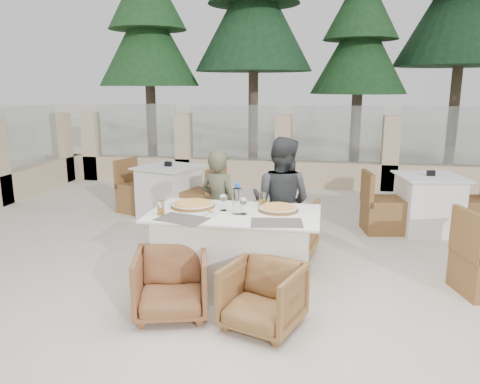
% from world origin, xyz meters
% --- Properties ---
extents(ground, '(80.00, 80.00, 0.00)m').
position_xyz_m(ground, '(0.00, 0.00, 0.00)').
color(ground, beige).
rests_on(ground, ground).
extents(sand_patch, '(30.00, 16.00, 0.01)m').
position_xyz_m(sand_patch, '(0.00, 14.00, 0.01)').
color(sand_patch, beige).
rests_on(sand_patch, ground).
extents(perimeter_wall_far, '(10.00, 0.34, 1.60)m').
position_xyz_m(perimeter_wall_far, '(0.00, 4.80, 0.80)').
color(perimeter_wall_far, beige).
rests_on(perimeter_wall_far, ground).
extents(pine_far_left, '(2.42, 2.42, 5.50)m').
position_xyz_m(pine_far_left, '(-3.50, 7.00, 2.75)').
color(pine_far_left, '#214E23').
rests_on(pine_far_left, ground).
extents(pine_mid_left, '(2.86, 2.86, 6.50)m').
position_xyz_m(pine_mid_left, '(-1.00, 7.50, 3.25)').
color(pine_mid_left, '#1B4022').
rests_on(pine_mid_left, ground).
extents(pine_centre, '(2.20, 2.20, 5.00)m').
position_xyz_m(pine_centre, '(1.50, 7.20, 2.50)').
color(pine_centre, '#1E4620').
rests_on(pine_centre, ground).
extents(pine_mid_right, '(2.99, 2.99, 6.80)m').
position_xyz_m(pine_mid_right, '(3.80, 7.80, 3.40)').
color(pine_mid_right, '#16351D').
rests_on(pine_mid_right, ground).
extents(dining_table, '(1.60, 0.90, 0.77)m').
position_xyz_m(dining_table, '(-0.03, -0.06, 0.39)').
color(dining_table, white).
rests_on(dining_table, ground).
extents(placemat_near_left, '(0.51, 0.41, 0.00)m').
position_xyz_m(placemat_near_left, '(-0.45, -0.36, 0.77)').
color(placemat_near_left, '#544E48').
rests_on(placemat_near_left, dining_table).
extents(placemat_near_right, '(0.49, 0.36, 0.00)m').
position_xyz_m(placemat_near_right, '(0.40, -0.33, 0.77)').
color(placemat_near_right, '#57514A').
rests_on(placemat_near_right, dining_table).
extents(pizza_left, '(0.45, 0.45, 0.06)m').
position_xyz_m(pizza_left, '(-0.47, 0.07, 0.80)').
color(pizza_left, orange).
rests_on(pizza_left, dining_table).
extents(pizza_right, '(0.50, 0.50, 0.05)m').
position_xyz_m(pizza_right, '(0.37, 0.07, 0.79)').
color(pizza_right, orange).
rests_on(pizza_right, dining_table).
extents(water_bottle, '(0.10, 0.10, 0.29)m').
position_xyz_m(water_bottle, '(0.00, -0.10, 0.91)').
color(water_bottle, '#9DB6CF').
rests_on(water_bottle, dining_table).
extents(wine_glass_centre, '(0.08, 0.08, 0.18)m').
position_xyz_m(wine_glass_centre, '(-0.15, -0.01, 0.86)').
color(wine_glass_centre, white).
rests_on(wine_glass_centre, dining_table).
extents(wine_glass_near, '(0.09, 0.09, 0.18)m').
position_xyz_m(wine_glass_near, '(0.06, -0.11, 0.86)').
color(wine_glass_near, white).
rests_on(wine_glass_near, dining_table).
extents(beer_glass_left, '(0.08, 0.08, 0.13)m').
position_xyz_m(beer_glass_left, '(-0.69, -0.26, 0.84)').
color(beer_glass_left, orange).
rests_on(beer_glass_left, dining_table).
extents(beer_glass_right, '(0.07, 0.07, 0.14)m').
position_xyz_m(beer_glass_right, '(0.20, 0.24, 0.84)').
color(beer_glass_right, gold).
rests_on(beer_glass_right, dining_table).
extents(olive_dish, '(0.14, 0.14, 0.04)m').
position_xyz_m(olive_dish, '(-0.22, -0.21, 0.79)').
color(olive_dish, white).
rests_on(olive_dish, dining_table).
extents(armchair_far_left, '(0.66, 0.68, 0.60)m').
position_xyz_m(armchair_far_left, '(-0.37, 0.61, 0.30)').
color(armchair_far_left, '#985F37').
rests_on(armchair_far_left, ground).
extents(armchair_far_right, '(0.82, 0.84, 0.66)m').
position_xyz_m(armchair_far_right, '(0.36, 0.93, 0.33)').
color(armchair_far_right, olive).
rests_on(armchair_far_right, ground).
extents(armchair_near_left, '(0.75, 0.76, 0.57)m').
position_xyz_m(armchair_near_left, '(-0.46, -0.67, 0.28)').
color(armchair_near_left, brown).
rests_on(armchair_near_left, ground).
extents(armchair_near_right, '(0.74, 0.75, 0.54)m').
position_xyz_m(armchair_near_right, '(0.34, -0.76, 0.27)').
color(armchair_near_right, brown).
rests_on(armchair_near_right, ground).
extents(diner_left, '(0.55, 0.46, 1.27)m').
position_xyz_m(diner_left, '(-0.33, 0.62, 0.64)').
color(diner_left, '#50523B').
rests_on(diner_left, ground).
extents(diner_right, '(0.81, 0.71, 1.41)m').
position_xyz_m(diner_right, '(0.34, 0.68, 0.71)').
color(diner_right, '#373A3C').
rests_on(diner_right, ground).
extents(bg_table_a, '(1.81, 1.29, 0.77)m').
position_xyz_m(bg_table_a, '(-1.48, 2.30, 0.39)').
color(bg_table_a, white).
rests_on(bg_table_a, ground).
extents(bg_table_b, '(1.75, 1.08, 0.77)m').
position_xyz_m(bg_table_b, '(2.19, 2.21, 0.39)').
color(bg_table_b, white).
rests_on(bg_table_b, ground).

